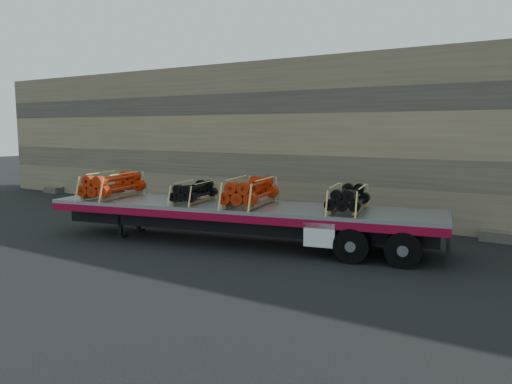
% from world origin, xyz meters
% --- Properties ---
extents(ground, '(120.00, 120.00, 0.00)m').
position_xyz_m(ground, '(0.00, 0.00, 0.00)').
color(ground, black).
rests_on(ground, ground).
extents(rock_wall, '(44.00, 3.00, 7.00)m').
position_xyz_m(rock_wall, '(0.00, 6.50, 3.50)').
color(rock_wall, '#7A6B54').
rests_on(rock_wall, ground).
extents(trailer, '(13.93, 5.41, 1.37)m').
position_xyz_m(trailer, '(-0.55, -0.49, 0.68)').
color(trailer, '#9B9EA2').
rests_on(trailer, ground).
extents(bundle_front, '(1.75, 2.71, 0.89)m').
position_xyz_m(bundle_front, '(-5.56, -1.55, 1.81)').
color(bundle_front, '#B22509').
rests_on(bundle_front, trailer).
extents(bundle_midfront, '(1.34, 2.07, 0.68)m').
position_xyz_m(bundle_midfront, '(-2.20, -0.84, 1.71)').
color(bundle_midfront, black).
rests_on(bundle_midfront, trailer).
extents(bundle_midrear, '(1.73, 2.68, 0.88)m').
position_xyz_m(bundle_midrear, '(-0.10, -0.40, 1.81)').
color(bundle_midrear, '#B22509').
rests_on(bundle_midrear, trailer).
extents(bundle_rear, '(1.49, 2.31, 0.76)m').
position_xyz_m(bundle_rear, '(3.14, 0.29, 1.75)').
color(bundle_rear, black).
rests_on(bundle_rear, trailer).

